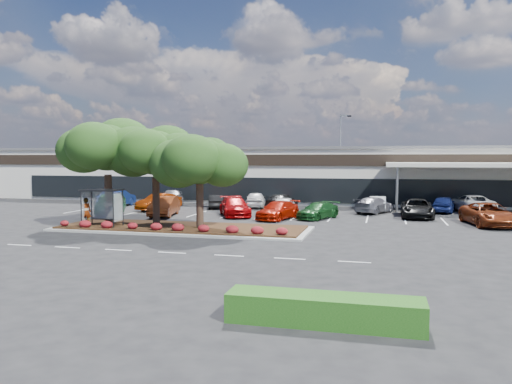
# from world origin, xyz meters

# --- Properties ---
(ground) EXTENTS (160.00, 160.00, 0.00)m
(ground) POSITION_xyz_m (0.00, 0.00, 0.00)
(ground) COLOR black
(ground) RESTS_ON ground
(retail_store) EXTENTS (80.40, 25.20, 6.25)m
(retail_store) POSITION_xyz_m (0.06, 33.91, 3.15)
(retail_store) COLOR silver
(retail_store) RESTS_ON ground
(landscape_island) EXTENTS (18.00, 6.00, 0.26)m
(landscape_island) POSITION_xyz_m (-2.00, 4.00, 0.12)
(landscape_island) COLOR #979792
(landscape_island) RESTS_ON ground
(lane_markings) EXTENTS (33.12, 20.06, 0.01)m
(lane_markings) POSITION_xyz_m (-0.14, 10.42, 0.01)
(lane_markings) COLOR silver
(lane_markings) RESTS_ON ground
(shrub_row) EXTENTS (17.00, 0.80, 0.50)m
(shrub_row) POSITION_xyz_m (-2.00, 1.90, 0.51)
(shrub_row) COLOR maroon
(shrub_row) RESTS_ON landscape_island
(bus_shelter) EXTENTS (2.75, 1.55, 2.59)m
(bus_shelter) POSITION_xyz_m (-7.50, 2.95, 2.31)
(bus_shelter) COLOR black
(bus_shelter) RESTS_ON landscape_island
(island_tree_west) EXTENTS (7.20, 7.20, 7.89)m
(island_tree_west) POSITION_xyz_m (-8.00, 4.50, 4.21)
(island_tree_west) COLOR #1A3B11
(island_tree_west) RESTS_ON landscape_island
(island_tree_mid) EXTENTS (6.60, 6.60, 7.32)m
(island_tree_mid) POSITION_xyz_m (-4.50, 5.20, 3.92)
(island_tree_mid) COLOR #1A3B11
(island_tree_mid) RESTS_ON landscape_island
(island_tree_east) EXTENTS (5.80, 5.80, 6.50)m
(island_tree_east) POSITION_xyz_m (-0.50, 3.70, 3.51)
(island_tree_east) COLOR #1A3B11
(island_tree_east) RESTS_ON landscape_island
(hedge_south_east) EXTENTS (6.00, 1.30, 0.90)m
(hedge_south_east) POSITION_xyz_m (10.00, -13.50, 0.45)
(hedge_south_east) COLOR #14430E
(hedge_south_east) RESTS_ON ground
(conifer_north_west) EXTENTS (4.40, 4.40, 10.00)m
(conifer_north_west) POSITION_xyz_m (-30.00, 46.00, 5.00)
(conifer_north_west) COLOR #1A3B11
(conifer_north_west) RESTS_ON ground
(person_waiting) EXTENTS (0.84, 0.69, 1.98)m
(person_waiting) POSITION_xyz_m (-8.72, 2.66, 1.25)
(person_waiting) COLOR #594C47
(person_waiting) RESTS_ON landscape_island
(light_pole) EXTENTS (1.39, 0.84, 9.87)m
(light_pole) POSITION_xyz_m (7.15, 27.96, 4.38)
(light_pole) COLOR #979792
(light_pole) RESTS_ON ground
(car_0) EXTENTS (3.45, 5.51, 1.72)m
(car_0) POSITION_xyz_m (-12.02, 11.60, 0.86)
(car_0) COLOR #144323
(car_0) RESTS_ON ground
(car_1) EXTENTS (2.77, 5.40, 1.70)m
(car_1) POSITION_xyz_m (-6.70, 11.35, 0.85)
(car_1) COLOR maroon
(car_1) RESTS_ON ground
(car_2) EXTENTS (3.11, 5.15, 1.60)m
(car_2) POSITION_xyz_m (-9.21, 15.62, 0.80)
(car_2) COLOR #722204
(car_2) RESTS_ON ground
(car_3) EXTENTS (4.39, 5.99, 1.61)m
(car_3) POSITION_xyz_m (-0.75, 12.88, 0.81)
(car_3) COLOR #930406
(car_3) RESTS_ON ground
(car_4) EXTENTS (3.32, 5.43, 1.47)m
(car_4) POSITION_xyz_m (3.36, 11.57, 0.74)
(car_4) COLOR #9F1203
(car_4) RESTS_ON ground
(car_5) EXTENTS (2.31, 4.94, 1.64)m
(car_5) POSITION_xyz_m (3.31, 14.04, 0.82)
(car_5) COLOR #B3B3B3
(car_5) RESTS_ON ground
(car_6) EXTENTS (3.62, 5.04, 1.36)m
(car_6) POSITION_xyz_m (6.52, 12.74, 0.68)
(car_6) COLOR #134218
(car_6) RESTS_ON ground
(car_7) EXTENTS (2.72, 5.72, 1.58)m
(car_7) POSITION_xyz_m (14.57, 15.58, 0.79)
(car_7) COLOR black
(car_7) RESTS_ON ground
(car_8) EXTENTS (3.76, 6.46, 1.69)m
(car_8) POSITION_xyz_m (19.44, 11.73, 0.85)
(car_8) COLOR maroon
(car_8) RESTS_ON ground
(car_9) EXTENTS (2.03, 5.30, 1.72)m
(car_9) POSITION_xyz_m (-14.97, 17.88, 0.86)
(car_9) COLOR navy
(car_9) RESTS_ON ground
(car_10) EXTENTS (4.42, 6.03, 1.62)m
(car_10) POSITION_xyz_m (-10.42, 21.48, 0.81)
(car_10) COLOR #515359
(car_10) RESTS_ON ground
(car_11) EXTENTS (2.75, 4.29, 1.33)m
(car_11) POSITION_xyz_m (-4.54, 18.80, 0.67)
(car_11) COLOR black
(car_11) RESTS_ON ground
(car_12) EXTENTS (2.73, 4.99, 1.61)m
(car_12) POSITION_xyz_m (-0.80, 20.48, 0.80)
(car_12) COLOR silver
(car_12) RESTS_ON ground
(car_13) EXTENTS (2.66, 5.59, 1.57)m
(car_13) POSITION_xyz_m (2.30, 18.36, 0.79)
(car_13) COLOR black
(car_13) RESTS_ON ground
(car_14) EXTENTS (1.53, 4.30, 1.41)m
(car_14) POSITION_xyz_m (11.27, 20.23, 0.71)
(car_14) COLOR #A5AAB0
(car_14) RESTS_ON ground
(car_15) EXTENTS (3.98, 5.43, 1.46)m
(car_15) POSITION_xyz_m (11.00, 18.27, 0.73)
(car_15) COLOR slate
(car_15) RESTS_ON ground
(car_16) EXTENTS (2.69, 4.79, 1.54)m
(car_16) POSITION_xyz_m (17.20, 20.31, 0.77)
(car_16) COLOR navy
(car_16) RESTS_ON ground
(car_17) EXTENTS (3.76, 6.29, 1.64)m
(car_17) POSITION_xyz_m (19.77, 21.26, 0.82)
(car_17) COLOR silver
(car_17) RESTS_ON ground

